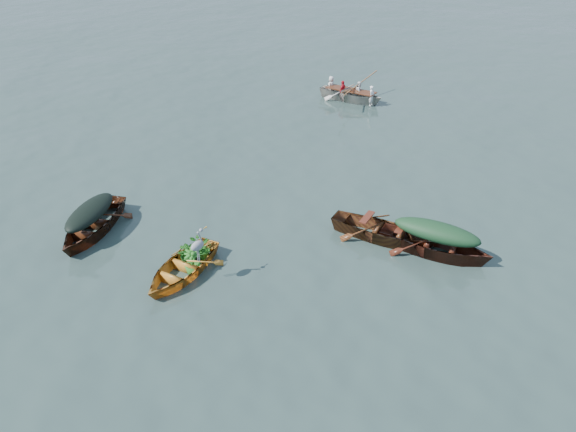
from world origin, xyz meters
name	(u,v)px	position (x,y,z in m)	size (l,w,h in m)	color
ground	(201,269)	(0.00, 0.00, 0.00)	(140.00, 140.00, 0.00)	#334743
yellow_dinghy	(182,275)	(-0.19, -0.48, 0.00)	(1.44, 3.32, 0.91)	orange
dark_covered_boat	(94,232)	(-3.73, -0.78, 0.00)	(1.49, 4.02, 1.02)	#532713
green_tarp_boat	(433,254)	(4.37, 4.57, 0.00)	(1.33, 4.27, 0.99)	#4E1E12
open_wooden_boat	(382,240)	(2.92, 4.29, 0.00)	(1.32, 4.25, 0.98)	brown
rowed_boat	(350,101)	(-4.36, 13.28, 0.00)	(1.27, 4.25, 1.01)	beige
dark_tarp_cover	(89,211)	(-3.73, -0.78, 0.71)	(0.82, 2.21, 0.40)	black
green_tarp_cover	(437,231)	(4.37, 4.57, 0.76)	(0.73, 2.35, 0.52)	#193D1E
thwart_benches	(384,225)	(2.92, 4.29, 0.51)	(0.79, 2.13, 0.04)	#531F13
heron	(198,251)	(0.34, -0.32, 0.91)	(0.28, 0.40, 0.92)	#9A9DA2
dinghy_weeds	(193,241)	(-0.28, 0.06, 0.75)	(0.70, 0.90, 0.60)	#226A1B
rowers	(351,82)	(-4.36, 13.28, 0.88)	(1.15, 2.97, 0.76)	white
oars	(351,90)	(-4.36, 13.28, 0.53)	(2.60, 0.60, 0.06)	#966239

